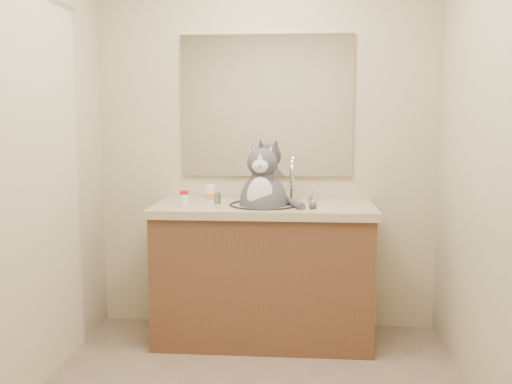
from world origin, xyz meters
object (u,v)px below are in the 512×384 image
pill_bottle_redcap (184,198)px  grey_canister (217,198)px  pill_bottle_orange (210,195)px  cat (264,200)px

pill_bottle_redcap → grey_canister: size_ratio=1.33×
pill_bottle_orange → grey_canister: size_ratio=1.68×
cat → pill_bottle_redcap: cat is taller
cat → pill_bottle_redcap: 0.48m
pill_bottle_redcap → grey_canister: bearing=27.5°
pill_bottle_redcap → grey_canister: 0.21m
pill_bottle_redcap → pill_bottle_orange: pill_bottle_orange is taller
grey_canister → cat: bearing=-5.6°
cat → pill_bottle_redcap: size_ratio=6.55×
grey_canister → pill_bottle_orange: bearing=170.5°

